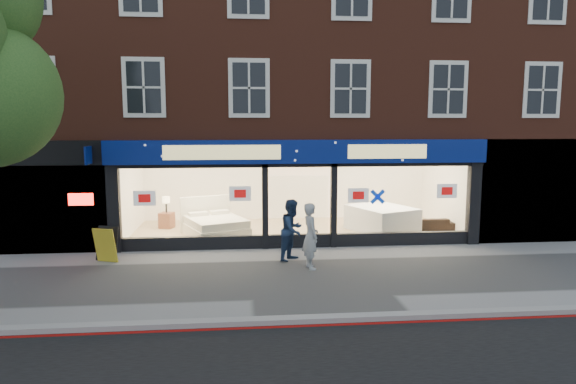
{
  "coord_description": "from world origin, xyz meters",
  "views": [
    {
      "loc": [
        -1.82,
        -12.24,
        3.8
      ],
      "look_at": [
        -0.41,
        2.5,
        1.8
      ],
      "focal_mm": 32.0,
      "sensor_mm": 36.0,
      "label": 1
    }
  ],
  "objects": [
    {
      "name": "kerb_line",
      "position": [
        0.0,
        -3.1,
        0.01
      ],
      "size": [
        60.0,
        0.1,
        0.01
      ],
      "primitive_type": "cube",
      "color": "#8C0A07",
      "rests_on": "ground"
    },
    {
      "name": "bedside_table",
      "position": [
        -4.4,
        5.95,
        0.38
      ],
      "size": [
        0.57,
        0.57,
        0.55
      ],
      "primitive_type": "cube",
      "rotation": [
        0.0,
        0.0,
        -0.33
      ],
      "color": "brown",
      "rests_on": "showroom_floor"
    },
    {
      "name": "a_board",
      "position": [
        -5.48,
        1.92,
        0.49
      ],
      "size": [
        0.74,
        0.61,
        0.98
      ],
      "primitive_type": "cube",
      "rotation": [
        0.0,
        0.0,
        -0.36
      ],
      "color": "gold",
      "rests_on": "ground"
    },
    {
      "name": "sofa",
      "position": [
        4.6,
        4.46,
        0.34
      ],
      "size": [
        1.67,
        0.66,
        0.49
      ],
      "primitive_type": "imported",
      "rotation": [
        0.0,
        0.0,
        3.13
      ],
      "color": "black",
      "rests_on": "showroom_floor"
    },
    {
      "name": "building",
      "position": [
        -0.02,
        6.93,
        6.67
      ],
      "size": [
        19.0,
        8.26,
        10.3
      ],
      "color": "#5F2B1D",
      "rests_on": "ground"
    },
    {
      "name": "kerb_stone",
      "position": [
        0.0,
        -2.9,
        0.06
      ],
      "size": [
        60.0,
        0.25,
        0.12
      ],
      "primitive_type": "cube",
      "color": "gray",
      "rests_on": "ground"
    },
    {
      "name": "ground",
      "position": [
        0.0,
        0.0,
        0.0
      ],
      "size": [
        120.0,
        120.0,
        0.0
      ],
      "primitive_type": "plane",
      "color": "gray",
      "rests_on": "ground"
    },
    {
      "name": "display_bed",
      "position": [
        -2.64,
        4.57,
        0.44
      ],
      "size": [
        2.41,
        2.62,
        1.2
      ],
      "rotation": [
        0.0,
        0.0,
        0.39
      ],
      "color": "white",
      "rests_on": "showroom_floor"
    },
    {
      "name": "pedestrian_blue",
      "position": [
        -0.37,
        1.62,
        0.86
      ],
      "size": [
        1.02,
        1.06,
        1.71
      ],
      "primitive_type": "imported",
      "rotation": [
        0.0,
        0.0,
        0.92
      ],
      "color": "#1C2D4E",
      "rests_on": "ground"
    },
    {
      "name": "mattress_stack",
      "position": [
        3.04,
        4.71,
        0.52
      ],
      "size": [
        2.39,
        2.63,
        0.84
      ],
      "rotation": [
        0.0,
        0.0,
        0.4
      ],
      "color": "silver",
      "rests_on": "showroom_floor"
    },
    {
      "name": "pedestrian_grey",
      "position": [
        0.02,
        0.75,
        0.87
      ],
      "size": [
        0.52,
        0.7,
        1.74
      ],
      "primitive_type": "imported",
      "rotation": [
        0.0,
        0.0,
        1.74
      ],
      "color": "#A1A4A8",
      "rests_on": "ground"
    },
    {
      "name": "showroom_floor",
      "position": [
        0.0,
        5.25,
        0.05
      ],
      "size": [
        11.0,
        4.5,
        0.1
      ],
      "primitive_type": "cube",
      "color": "tan",
      "rests_on": "ground"
    }
  ]
}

